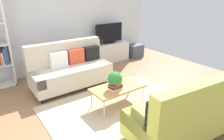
% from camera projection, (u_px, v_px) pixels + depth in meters
% --- Properties ---
extents(ground_plane, '(7.68, 7.68, 0.00)m').
position_uv_depth(ground_plane, '(114.00, 108.00, 4.10)').
color(ground_plane, '#936B47').
extents(wall_far, '(6.40, 0.12, 2.90)m').
position_uv_depth(wall_far, '(56.00, 21.00, 5.68)').
color(wall_far, silver).
rests_on(wall_far, ground_plane).
extents(area_rug, '(2.90, 2.20, 0.01)m').
position_uv_depth(area_rug, '(122.00, 109.00, 4.02)').
color(area_rug, tan).
rests_on(area_rug, ground_plane).
extents(couch_beige, '(1.90, 0.85, 1.10)m').
position_uv_depth(couch_beige, '(70.00, 69.00, 4.90)').
color(couch_beige, beige).
rests_on(couch_beige, ground_plane).
extents(couch_green, '(1.98, 1.05, 1.10)m').
position_uv_depth(couch_green, '(187.00, 113.00, 3.12)').
color(couch_green, '#C1CC51').
rests_on(couch_green, ground_plane).
extents(coffee_table, '(1.10, 0.56, 0.42)m').
position_uv_depth(coffee_table, '(118.00, 88.00, 4.06)').
color(coffee_table, '#B7844C').
rests_on(coffee_table, ground_plane).
extents(tv_console, '(1.40, 0.44, 0.64)m').
position_uv_depth(tv_console, '(109.00, 52.00, 6.70)').
color(tv_console, silver).
rests_on(tv_console, ground_plane).
extents(tv, '(1.00, 0.20, 0.64)m').
position_uv_depth(tv, '(109.00, 34.00, 6.46)').
color(tv, black).
rests_on(tv, tv_console).
extents(storage_trunk, '(0.52, 0.40, 0.44)m').
position_uv_depth(storage_trunk, '(135.00, 51.00, 7.26)').
color(storage_trunk, '#4C5666').
rests_on(storage_trunk, ground_plane).
extents(potted_plant, '(0.29, 0.29, 0.37)m').
position_uv_depth(potted_plant, '(115.00, 80.00, 3.88)').
color(potted_plant, brown).
rests_on(potted_plant, coffee_table).
extents(table_book_0, '(0.26, 0.21, 0.04)m').
position_uv_depth(table_book_0, '(115.00, 88.00, 3.94)').
color(table_book_0, silver).
rests_on(table_book_0, coffee_table).
extents(table_book_1, '(0.25, 0.19, 0.04)m').
position_uv_depth(table_book_1, '(115.00, 87.00, 3.93)').
color(table_book_1, '#262626').
rests_on(table_book_1, table_book_0).
extents(table_book_2, '(0.27, 0.22, 0.04)m').
position_uv_depth(table_book_2, '(115.00, 85.00, 3.91)').
color(table_book_2, red).
rests_on(table_book_2, table_book_1).
extents(vase_0, '(0.12, 0.12, 0.13)m').
position_uv_depth(vase_0, '(93.00, 43.00, 6.28)').
color(vase_0, '#33B29E').
rests_on(vase_0, tv_console).
extents(bottle_0, '(0.05, 0.05, 0.19)m').
position_uv_depth(bottle_0, '(99.00, 42.00, 6.30)').
color(bottle_0, silver).
rests_on(bottle_0, tv_console).
extents(bottle_1, '(0.06, 0.06, 0.17)m').
position_uv_depth(bottle_1, '(102.00, 42.00, 6.36)').
color(bottle_1, '#262626').
rests_on(bottle_1, tv_console).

